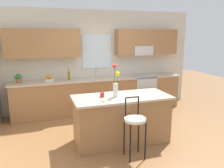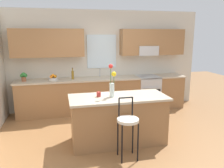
# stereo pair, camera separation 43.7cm
# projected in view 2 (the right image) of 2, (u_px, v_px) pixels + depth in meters

# --- Properties ---
(ground_plane) EXTENTS (14.00, 14.00, 0.00)m
(ground_plane) POSITION_uv_depth(u_px,v_px,m) (120.00, 137.00, 4.63)
(ground_plane) COLOR olive
(back_wall_assembly) EXTENTS (5.60, 0.50, 2.70)m
(back_wall_assembly) POSITION_uv_depth(u_px,v_px,m) (103.00, 55.00, 6.19)
(back_wall_assembly) COLOR beige
(back_wall_assembly) RESTS_ON ground
(counter_run) EXTENTS (4.56, 0.64, 0.92)m
(counter_run) POSITION_uv_depth(u_px,v_px,m) (104.00, 94.00, 6.14)
(counter_run) COLOR #996B42
(counter_run) RESTS_ON ground
(sink_faucet) EXTENTS (0.02, 0.13, 0.23)m
(sink_faucet) POSITION_uv_depth(u_px,v_px,m) (100.00, 72.00, 6.13)
(sink_faucet) COLOR #B7BABC
(sink_faucet) RESTS_ON counter_run
(oven_range) EXTENTS (0.60, 0.64, 0.92)m
(oven_range) POSITION_uv_depth(u_px,v_px,m) (147.00, 92.00, 6.40)
(oven_range) COLOR #B7BABC
(oven_range) RESTS_ON ground
(kitchen_island) EXTENTS (1.84, 0.81, 0.92)m
(kitchen_island) POSITION_uv_depth(u_px,v_px,m) (118.00, 119.00, 4.34)
(kitchen_island) COLOR #996B42
(kitchen_island) RESTS_ON ground
(bar_stool_near) EXTENTS (0.36, 0.36, 1.04)m
(bar_stool_near) POSITION_uv_depth(u_px,v_px,m) (128.00, 123.00, 3.72)
(bar_stool_near) COLOR black
(bar_stool_near) RESTS_ON ground
(flower_vase) EXTENTS (0.14, 0.10, 0.62)m
(flower_vase) POSITION_uv_depth(u_px,v_px,m) (112.00, 83.00, 4.15)
(flower_vase) COLOR silver
(flower_vase) RESTS_ON kitchen_island
(mug_ceramic) EXTENTS (0.08, 0.08, 0.09)m
(mug_ceramic) POSITION_uv_depth(u_px,v_px,m) (99.00, 94.00, 4.22)
(mug_ceramic) COLOR #A52D28
(mug_ceramic) RESTS_ON kitchen_island
(fruit_bowl_oranges) EXTENTS (0.24, 0.24, 0.16)m
(fruit_bowl_oranges) POSITION_uv_depth(u_px,v_px,m) (53.00, 78.00, 5.75)
(fruit_bowl_oranges) COLOR silver
(fruit_bowl_oranges) RESTS_ON counter_run
(bottle_olive_oil) EXTENTS (0.06, 0.06, 0.30)m
(bottle_olive_oil) POSITION_uv_depth(u_px,v_px,m) (73.00, 75.00, 5.84)
(bottle_olive_oil) COLOR olive
(bottle_olive_oil) RESTS_ON counter_run
(potted_plant_small) EXTENTS (0.18, 0.12, 0.22)m
(potted_plant_small) POSITION_uv_depth(u_px,v_px,m) (24.00, 76.00, 5.57)
(potted_plant_small) COLOR #9E5B3D
(potted_plant_small) RESTS_ON counter_run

